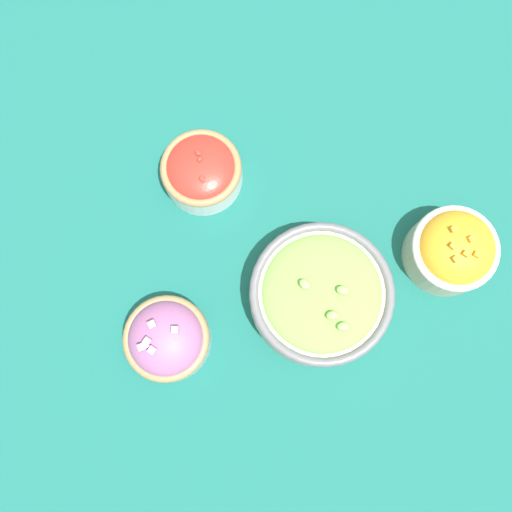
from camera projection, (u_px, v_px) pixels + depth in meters
ground_plane at (256, 260)px, 0.79m from camera, size 3.00×3.00×0.00m
bowl_red_onion at (167, 339)px, 0.75m from camera, size 0.11×0.11×0.07m
bowl_squash at (453, 250)px, 0.76m from camera, size 0.12×0.12×0.09m
bowl_lettuce at (321, 295)px, 0.75m from camera, size 0.19×0.19×0.08m
bowl_cherry_tomatoes at (202, 171)px, 0.79m from camera, size 0.11×0.11×0.07m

